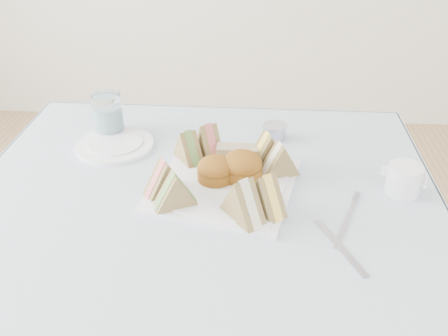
# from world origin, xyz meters

# --- Properties ---
(table) EXTENTS (0.90, 0.90, 0.74)m
(table) POSITION_xyz_m (0.00, 0.00, 0.37)
(table) COLOR brown
(table) RESTS_ON floor
(tablecloth) EXTENTS (1.02, 1.02, 0.01)m
(tablecloth) POSITION_xyz_m (0.00, 0.00, 0.74)
(tablecloth) COLOR #A0B7CB
(tablecloth) RESTS_ON table
(serving_plate) EXTENTS (0.35, 0.35, 0.01)m
(serving_plate) POSITION_xyz_m (0.04, 0.09, 0.75)
(serving_plate) COLOR white
(serving_plate) RESTS_ON tablecloth
(sandwich_fl_a) EXTENTS (0.10, 0.08, 0.08)m
(sandwich_fl_a) POSITION_xyz_m (-0.08, 0.04, 0.80)
(sandwich_fl_a) COLOR brown
(sandwich_fl_a) RESTS_ON serving_plate
(sandwich_fl_b) EXTENTS (0.10, 0.07, 0.08)m
(sandwich_fl_b) POSITION_xyz_m (-0.05, -0.00, 0.80)
(sandwich_fl_b) COLOR brown
(sandwich_fl_b) RESTS_ON serving_plate
(sandwich_fr_a) EXTENTS (0.09, 0.10, 0.08)m
(sandwich_fr_a) POSITION_xyz_m (0.13, -0.00, 0.80)
(sandwich_fr_a) COLOR brown
(sandwich_fr_a) RESTS_ON serving_plate
(sandwich_fr_b) EXTENTS (0.10, 0.11, 0.09)m
(sandwich_fr_b) POSITION_xyz_m (0.09, -0.03, 0.80)
(sandwich_fr_b) COLOR brown
(sandwich_fr_b) RESTS_ON serving_plate
(sandwich_bl_a) EXTENTS (0.08, 0.10, 0.08)m
(sandwich_bl_a) POSITION_xyz_m (-0.05, 0.18, 0.80)
(sandwich_bl_a) COLOR brown
(sandwich_bl_a) RESTS_ON serving_plate
(sandwich_bl_b) EXTENTS (0.08, 0.10, 0.08)m
(sandwich_bl_b) POSITION_xyz_m (-0.00, 0.21, 0.80)
(sandwich_bl_b) COLOR brown
(sandwich_bl_b) RESTS_ON serving_plate
(sandwich_br_a) EXTENTS (0.10, 0.07, 0.08)m
(sandwich_br_a) POSITION_xyz_m (0.16, 0.13, 0.80)
(sandwich_br_a) COLOR brown
(sandwich_br_a) RESTS_ON serving_plate
(sandwich_br_b) EXTENTS (0.10, 0.08, 0.08)m
(sandwich_br_b) POSITION_xyz_m (0.14, 0.18, 0.80)
(sandwich_br_b) COLOR brown
(sandwich_br_b) RESTS_ON serving_plate
(scone_left) EXTENTS (0.10, 0.10, 0.05)m
(scone_left) POSITION_xyz_m (0.02, 0.10, 0.79)
(scone_left) COLOR brown
(scone_left) RESTS_ON serving_plate
(scone_right) EXTENTS (0.10, 0.10, 0.06)m
(scone_right) POSITION_xyz_m (0.08, 0.11, 0.79)
(scone_right) COLOR brown
(scone_right) RESTS_ON serving_plate
(pastry_slice) EXTENTS (0.10, 0.04, 0.04)m
(pastry_slice) POSITION_xyz_m (0.07, 0.17, 0.78)
(pastry_slice) COLOR tan
(pastry_slice) RESTS_ON serving_plate
(side_plate) EXTENTS (0.24, 0.24, 0.01)m
(side_plate) POSITION_xyz_m (-0.24, 0.25, 0.75)
(side_plate) COLOR white
(side_plate) RESTS_ON tablecloth
(water_glass) EXTENTS (0.09, 0.09, 0.11)m
(water_glass) POSITION_xyz_m (-0.27, 0.32, 0.80)
(water_glass) COLOR white
(water_glass) RESTS_ON tablecloth
(tea_strainer) EXTENTS (0.08, 0.08, 0.04)m
(tea_strainer) POSITION_xyz_m (0.16, 0.32, 0.76)
(tea_strainer) COLOR #ACAAC1
(tea_strainer) RESTS_ON tablecloth
(knife) EXTENTS (0.08, 0.16, 0.00)m
(knife) POSITION_xyz_m (0.27, -0.10, 0.75)
(knife) COLOR #ACAAC1
(knife) RESTS_ON tablecloth
(fork) EXTENTS (0.07, 0.16, 0.00)m
(fork) POSITION_xyz_m (0.29, -0.02, 0.75)
(fork) COLOR #ACAAC1
(fork) RESTS_ON tablecloth
(creamer_jug) EXTENTS (0.09, 0.09, 0.06)m
(creamer_jug) POSITION_xyz_m (0.43, 0.10, 0.78)
(creamer_jug) COLOR white
(creamer_jug) RESTS_ON tablecloth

